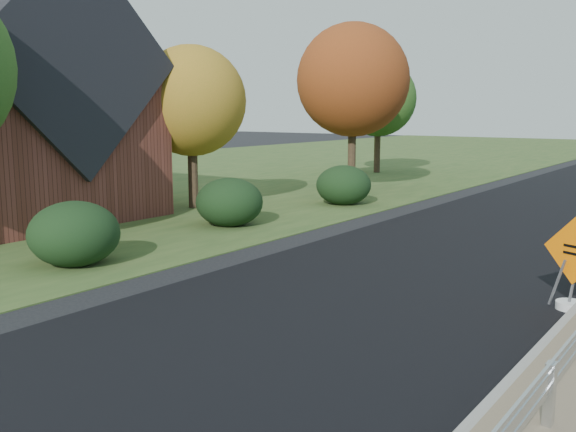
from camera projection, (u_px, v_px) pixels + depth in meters
The scene contains 9 objects.
grass_verge_near at pixel (178, 176), 35.20m from camera, with size 30.00×120.00×0.03m, color #324D21.
milled_overlay at pixel (551, 207), 23.85m from camera, with size 7.20×120.00×0.01m, color black.
hedge_south at pixel (74, 233), 14.77m from camera, with size 2.09×2.09×1.52m, color black.
hedge_mid at pixel (229, 202), 19.85m from camera, with size 2.09×2.09×1.52m, color black.
hedge_north at pixel (344, 185), 24.35m from camera, with size 2.09×2.09×1.52m, color black.
tree_near_yellow at pixel (191, 101), 22.97m from camera, with size 3.96×3.96×5.88m.
tree_near_red at pixel (353, 80), 28.04m from camera, with size 4.95×4.95×7.35m.
tree_near_back at pixel (378, 99), 36.27m from camera, with size 4.29×4.29×6.37m.
caution_sign at pixel (572, 286), 11.52m from camera, with size 1.17×0.52×1.73m.
Camera 1 is at (1.52, -14.84, 3.57)m, focal length 40.00 mm.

